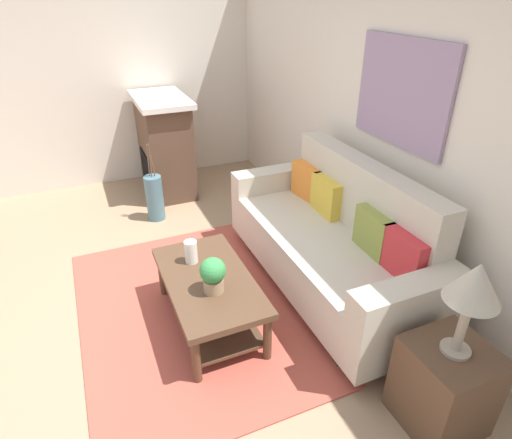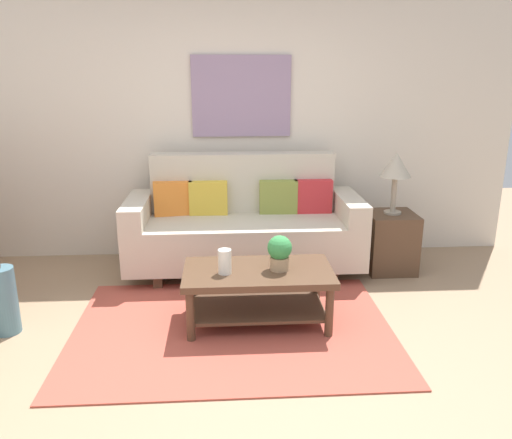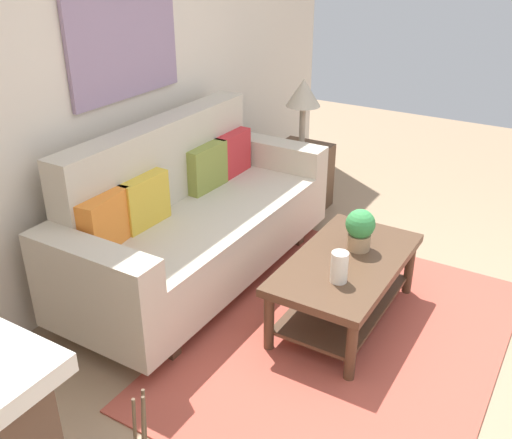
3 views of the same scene
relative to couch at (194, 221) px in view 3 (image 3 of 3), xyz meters
The scene contains 16 objects.
ground_plane 1.75m from the couch, 94.65° to the right, with size 9.77×9.77×0.00m, color #9E7F60.
wall_back 1.07m from the couch, 104.34° to the left, with size 5.77×0.10×2.70m, color beige.
area_rug 1.27m from the couch, 96.60° to the right, with size 2.34×1.67×0.01m, color #B24C3D.
couch is the anchor object (origin of this frame).
throw_pillow_orange 0.72m from the couch, 169.25° to the left, with size 0.36×0.12×0.32m, color orange.
throw_pillow_mustard 0.43m from the couch, 159.21° to the left, with size 0.36×0.12×0.32m, color gold.
throw_pillow_olive 0.43m from the couch, 20.79° to the left, with size 0.36×0.12×0.32m, color olive.
throw_pillow_crimson 0.72m from the couch, 10.75° to the left, with size 0.36×0.12×0.32m, color red.
coffee_table 1.09m from the couch, 86.98° to the right, with size 1.10×0.60×0.43m.
tabletop_vase 1.15m from the couch, 99.36° to the right, with size 0.10×0.10×0.18m, color white.
potted_plant_tabletop 1.12m from the couch, 78.93° to the right, with size 0.18×0.18×0.26m.
side_table 1.39m from the couch, ahead, with size 0.44×0.44×0.56m, color #513826.
table_lamp 1.49m from the couch, ahead, with size 0.28×0.28×0.57m.
floor_vase_branch_a 2.10m from the couch, 147.61° to the right, with size 0.01×0.01×0.36m, color brown.
floor_vase_branch_b 2.11m from the couch, 148.45° to the right, with size 0.01×0.01×0.36m, color brown.
framed_painting 1.26m from the couch, 90.00° to the left, with size 0.95×0.03×0.76m, color gray.
Camera 3 is at (-2.63, -0.47, 2.18)m, focal length 40.72 mm.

